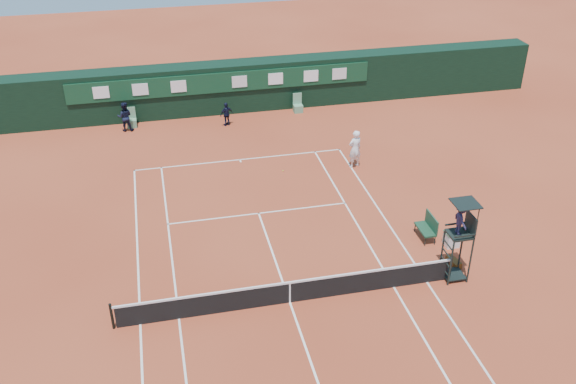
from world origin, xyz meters
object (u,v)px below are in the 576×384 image
at_px(player_bench, 428,226).
at_px(player, 355,149).
at_px(tennis_net, 290,292).
at_px(umpire_chair, 461,225).
at_px(cooler, 451,239).

bearing_deg(player_bench, player, 98.66).
bearing_deg(player_bench, tennis_net, -156.83).
relative_size(umpire_chair, player, 1.67).
height_order(umpire_chair, cooler, umpire_chair).
bearing_deg(player_bench, cooler, -44.91).
distance_m(tennis_net, player_bench, 7.31).
bearing_deg(umpire_chair, player_bench, 87.42).
bearing_deg(umpire_chair, player, 95.45).
xyz_separation_m(player_bench, cooler, (0.76, -0.76, -0.27)).
relative_size(tennis_net, umpire_chair, 3.77).
bearing_deg(player, cooler, 86.46).
bearing_deg(player, player_bench, 81.84).
height_order(tennis_net, player, player).
distance_m(umpire_chair, cooler, 3.09).
bearing_deg(cooler, player_bench, 135.09).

